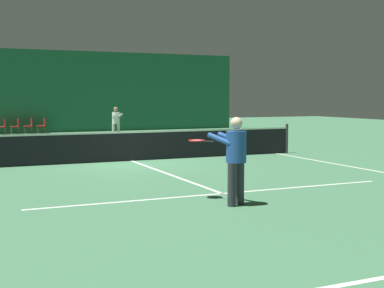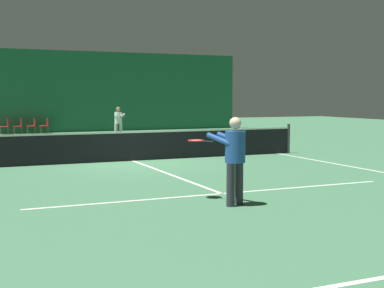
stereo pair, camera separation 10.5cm
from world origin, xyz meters
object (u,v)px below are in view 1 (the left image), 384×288
(player_far, at_px, (116,121))
(courtside_chair_2, at_px, (29,125))
(tennis_net, at_px, (131,145))
(courtside_chair_0, at_px, (2,126))
(courtside_chair_1, at_px, (16,125))
(courtside_chair_3, at_px, (42,125))
(player_near, at_px, (234,154))

(player_far, relative_size, courtside_chair_2, 1.87)
(tennis_net, relative_size, player_far, 7.63)
(courtside_chair_0, relative_size, courtside_chair_1, 1.00)
(tennis_net, bearing_deg, courtside_chair_1, 98.23)
(tennis_net, xyz_separation_m, courtside_chair_0, (-2.80, 14.44, -0.03))
(player_far, distance_m, courtside_chair_2, 6.75)
(courtside_chair_2, height_order, courtside_chair_3, same)
(player_near, bearing_deg, tennis_net, -26.84)
(tennis_net, height_order, player_near, player_near)
(player_near, bearing_deg, courtside_chair_2, -21.54)
(tennis_net, relative_size, player_near, 7.13)
(player_far, xyz_separation_m, courtside_chair_1, (-4.03, 5.86, -0.43))
(player_far, height_order, courtside_chair_0, player_far)
(player_far, bearing_deg, courtside_chair_1, -145.27)
(courtside_chair_0, height_order, courtside_chair_1, same)
(tennis_net, distance_m, player_far, 8.81)
(tennis_net, xyz_separation_m, courtside_chair_1, (-2.09, 14.44, -0.03))
(player_far, height_order, courtside_chair_2, player_far)
(courtside_chair_1, height_order, courtside_chair_3, same)
(courtside_chair_3, bearing_deg, tennis_net, 2.64)
(player_far, distance_m, courtside_chair_3, 6.43)
(courtside_chair_1, distance_m, courtside_chair_2, 0.71)
(courtside_chair_2, distance_m, courtside_chair_3, 0.71)
(tennis_net, distance_m, courtside_chair_3, 14.46)
(player_near, bearing_deg, courtside_chair_0, -17.86)
(tennis_net, relative_size, courtside_chair_3, 14.29)
(courtside_chair_1, relative_size, courtside_chair_2, 1.00)
(tennis_net, bearing_deg, player_near, -92.62)
(player_far, distance_m, courtside_chair_1, 7.13)
(player_far, bearing_deg, courtside_chair_0, -140.81)
(courtside_chair_0, height_order, courtside_chair_3, same)
(courtside_chair_0, relative_size, courtside_chair_3, 1.00)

